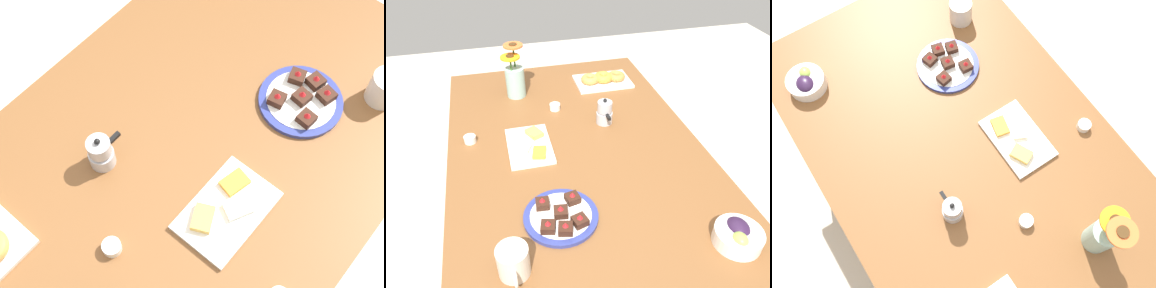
% 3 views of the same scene
% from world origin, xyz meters
% --- Properties ---
extents(ground_plane, '(6.00, 6.00, 0.00)m').
position_xyz_m(ground_plane, '(0.00, 0.00, 0.00)').
color(ground_plane, beige).
extents(dining_table, '(1.60, 1.00, 0.74)m').
position_xyz_m(dining_table, '(0.00, 0.00, 0.65)').
color(dining_table, brown).
rests_on(dining_table, ground_plane).
extents(cheese_platter, '(0.26, 0.17, 0.03)m').
position_xyz_m(cheese_platter, '(-0.08, -0.18, 0.75)').
color(cheese_platter, white).
rests_on(cheese_platter, dining_table).
extents(jam_cup_berry, '(0.05, 0.05, 0.03)m').
position_xyz_m(jam_cup_berry, '(-0.34, -0.03, 0.76)').
color(jam_cup_berry, white).
rests_on(jam_cup_berry, dining_table).
extents(dessert_plate, '(0.24, 0.24, 0.05)m').
position_xyz_m(dessert_plate, '(0.32, -0.14, 0.75)').
color(dessert_plate, navy).
rests_on(dessert_plate, dining_table).
extents(moka_pot, '(0.11, 0.07, 0.12)m').
position_xyz_m(moka_pot, '(-0.18, 0.16, 0.79)').
color(moka_pot, '#B7B7BC').
rests_on(moka_pot, dining_table).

